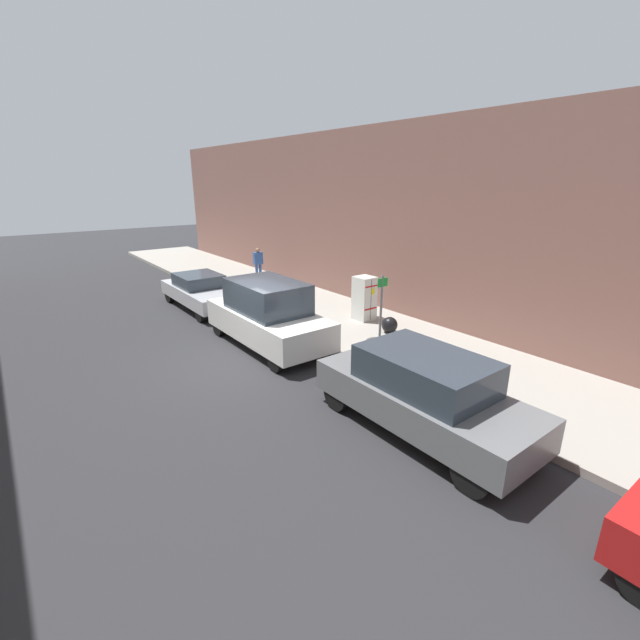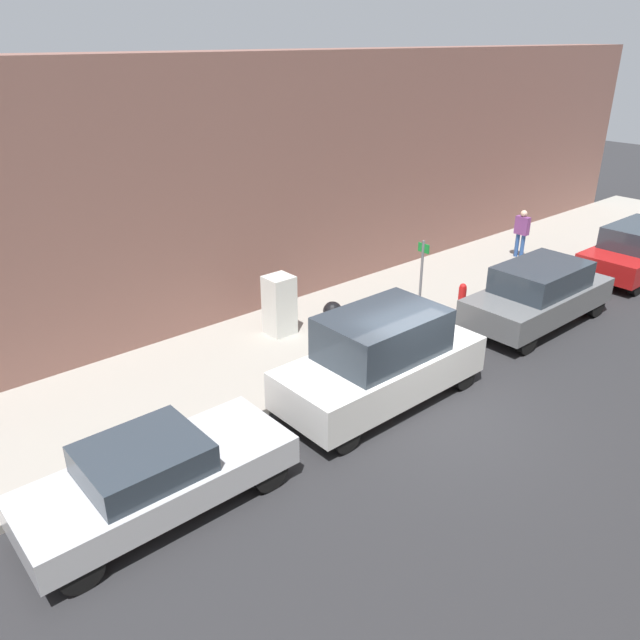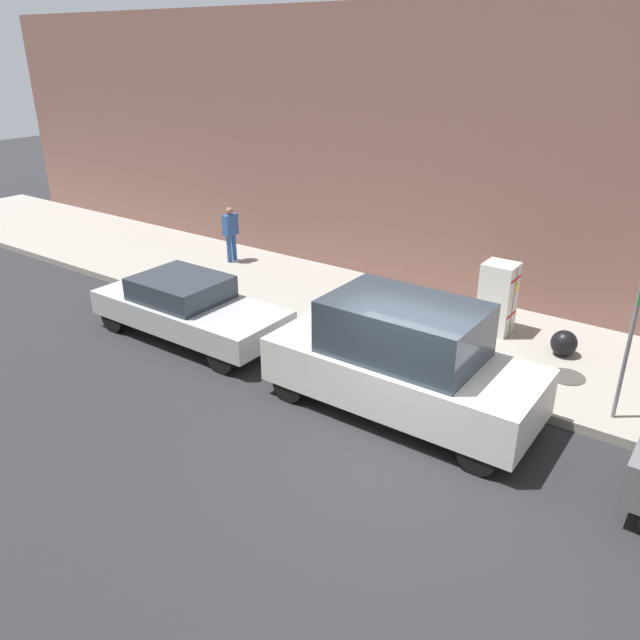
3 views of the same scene
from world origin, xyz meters
The scene contains 12 objects.
ground_plane centered at (0.00, 0.00, 0.00)m, with size 80.00×80.00×0.00m, color #28282B.
sidewalk_slab centered at (-4.48, 0.00, 0.09)m, with size 4.40×44.00×0.17m, color #9E998E.
building_facade_near centered at (-7.61, 0.00, 3.54)m, with size 1.85×39.60×7.07m, color #7F564C.
discarded_refrigerator centered at (-5.08, -0.23, 0.97)m, with size 0.66×0.71×1.60m.
manhole_cover centered at (-3.85, 1.73, 0.18)m, with size 0.70×0.70×0.02m, color #47443F.
street_sign_post centered at (-2.87, 2.79, 1.56)m, with size 0.36×0.07×2.47m.
fire_hydrant centered at (-2.82, 4.61, 0.61)m, with size 0.22×0.22×0.84m.
trash_bag centered at (-4.77, 1.38, 0.44)m, with size 0.54×0.54×0.54m, color black.
pedestrian_walking_far centered at (-5.30, -8.42, 1.11)m, with size 0.47×0.22×1.63m.
parked_sedan_silver centered at (-1.14, -5.85, 0.73)m, with size 1.84×4.61×1.40m.
parked_van_white centered at (-1.14, -0.46, 1.04)m, with size 1.99×4.83×2.12m.
parked_suv_gray centered at (-1.14, 5.79, 0.92)m, with size 1.93×4.79×1.77m.
Camera 1 is at (5.37, 10.79, 5.09)m, focal length 24.00 mm.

